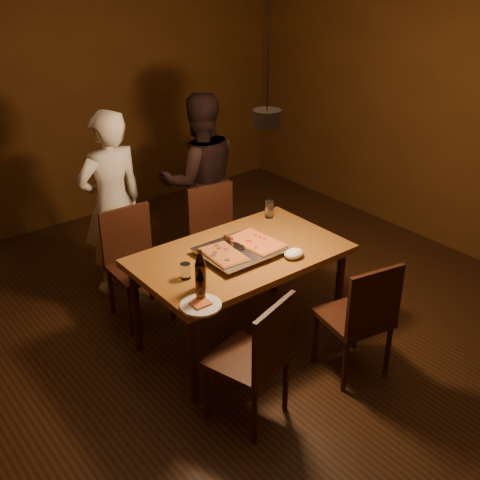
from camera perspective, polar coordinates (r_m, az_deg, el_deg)
room_shell at (r=3.95m, az=2.46°, el=6.60°), size 6.00×6.00×6.00m
dining_table at (r=4.32m, az=-0.00°, el=-2.06°), size 1.50×0.90×0.75m
chair_far_left at (r=4.80m, az=-10.08°, el=-1.29°), size 0.44×0.44×0.49m
chair_far_right at (r=5.14m, az=-2.24°, el=1.11°), size 0.47×0.47×0.49m
chair_near_left at (r=3.68m, az=1.76°, el=-10.47°), size 0.52×0.52×0.49m
chair_near_right at (r=4.11m, az=11.55°, el=-6.58°), size 0.49×0.49×0.49m
pizza_tray at (r=4.25m, az=-0.01°, el=-1.12°), size 0.56×0.46×0.05m
pizza_meat at (r=4.14m, az=-1.53°, el=-1.36°), size 0.24×0.36×0.02m
pizza_cheese at (r=4.31m, az=1.56°, el=-0.16°), size 0.28×0.41×0.02m
spatula at (r=4.24m, az=-0.38°, el=-0.56°), size 0.13×0.25×0.04m
beer_bottle_a at (r=3.69m, az=-3.78°, el=-4.19°), size 0.06×0.06×0.24m
beer_bottle_b at (r=3.80m, az=-3.78°, el=-2.85°), size 0.07×0.07×0.27m
water_glass_left at (r=3.96m, az=-5.20°, el=-2.95°), size 0.07×0.07×0.11m
water_glass_right at (r=4.80m, az=2.79°, el=2.92°), size 0.07×0.07×0.14m
plate_slice at (r=3.68m, az=-3.73°, el=-6.19°), size 0.26×0.26×0.03m
napkin at (r=4.22m, az=5.13°, el=-1.29°), size 0.15×0.12×0.06m
diner_white at (r=5.09m, az=-12.06°, el=3.38°), size 0.59×0.40×1.58m
diner_dark at (r=5.49m, az=-3.79°, el=5.72°), size 0.92×0.81×1.59m
pendant_lamp at (r=3.84m, az=2.57°, el=11.66°), size 0.18×0.18×1.10m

